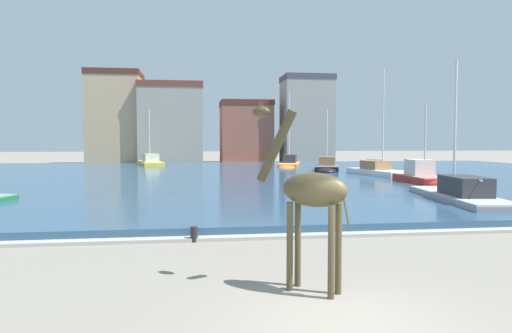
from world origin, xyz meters
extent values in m
plane|color=gray|center=(0.00, 0.00, 0.00)|extent=(300.00, 300.00, 0.00)
cube|color=#2D5170|center=(0.00, 32.49, 0.19)|extent=(79.45, 50.10, 0.37)
cube|color=#ADA89E|center=(0.00, 7.19, 0.06)|extent=(79.45, 0.50, 0.12)
cylinder|color=#4C4228|center=(-0.62, 1.86, 0.97)|extent=(0.14, 0.14, 1.95)
cylinder|color=#4C4228|center=(-0.38, 2.13, 0.97)|extent=(0.14, 0.14, 1.95)
cylinder|color=#4C4228|center=(0.11, 1.21, 0.97)|extent=(0.14, 0.14, 1.95)
cylinder|color=#4C4228|center=(0.35, 1.49, 0.97)|extent=(0.14, 0.14, 1.95)
ellipsoid|color=#4C4228|center=(-0.13, 1.67, 2.22)|extent=(1.50, 1.42, 0.74)
cylinder|color=#4C4228|center=(-0.84, 2.29, 3.15)|extent=(0.91, 0.83, 1.66)
ellipsoid|color=#4C4228|center=(-1.16, 2.57, 3.93)|extent=(0.51, 0.49, 0.25)
cone|color=#4C4228|center=(-1.20, 2.52, 4.13)|extent=(0.05, 0.05, 0.14)
cone|color=#4C4228|center=(-1.12, 2.61, 4.13)|extent=(0.05, 0.05, 0.14)
cylinder|color=#4C4228|center=(0.40, 1.20, 1.91)|extent=(0.19, 0.17, 0.79)
cube|color=orange|center=(8.75, 46.32, 0.33)|extent=(4.25, 7.97, 0.66)
ellipsoid|color=orange|center=(7.71, 42.83, 0.33)|extent=(2.63, 3.13, 0.63)
cube|color=#E2A56E|center=(8.75, 46.32, 0.69)|extent=(4.17, 7.81, 0.06)
cube|color=#333338|center=(8.91, 46.87, 1.21)|extent=(2.21, 3.00, 0.97)
cylinder|color=silver|center=(8.58, 45.77, 4.98)|extent=(0.12, 0.12, 8.64)
cylinder|color=silver|center=(8.97, 47.06, 1.56)|extent=(0.84, 2.60, 0.08)
cube|color=#939399|center=(10.30, 13.14, 0.31)|extent=(3.33, 8.53, 0.62)
ellipsoid|color=#939399|center=(10.86, 17.05, 0.31)|extent=(2.36, 3.15, 0.59)
cube|color=#B1B1B5|center=(10.30, 13.14, 0.65)|extent=(3.26, 8.36, 0.06)
cube|color=#333338|center=(10.22, 12.52, 1.14)|extent=(1.92, 3.09, 0.91)
cylinder|color=silver|center=(10.39, 13.76, 3.97)|extent=(0.12, 0.12, 6.70)
cylinder|color=silver|center=(10.19, 12.32, 1.52)|extent=(0.49, 2.89, 0.08)
cube|color=white|center=(13.16, 29.86, 0.40)|extent=(3.62, 7.36, 0.80)
ellipsoid|color=white|center=(13.78, 26.57, 0.40)|extent=(2.55, 2.82, 0.76)
cube|color=silver|center=(13.16, 29.86, 0.83)|extent=(3.55, 7.21, 0.06)
cube|color=#9E7047|center=(13.07, 30.38, 1.23)|extent=(2.08, 2.73, 0.75)
cylinder|color=silver|center=(13.26, 29.34, 5.09)|extent=(0.12, 0.12, 8.59)
cylinder|color=silver|center=(13.03, 30.55, 1.70)|extent=(0.53, 2.44, 0.08)
cube|color=gold|center=(-8.05, 49.89, 0.39)|extent=(3.89, 6.76, 0.78)
ellipsoid|color=gold|center=(-8.80, 52.82, 0.39)|extent=(2.64, 2.69, 0.74)
cube|color=#DFCD77|center=(-8.05, 49.89, 0.81)|extent=(3.81, 6.62, 0.06)
cube|color=silver|center=(-7.93, 49.43, 1.31)|extent=(2.17, 2.57, 0.95)
cylinder|color=silver|center=(-8.17, 50.35, 3.98)|extent=(0.12, 0.12, 6.41)
cylinder|color=silver|center=(-7.89, 49.27, 1.68)|extent=(0.63, 2.18, 0.08)
cube|color=red|center=(13.37, 22.71, 0.40)|extent=(2.36, 5.47, 0.80)
ellipsoid|color=red|center=(13.27, 20.15, 0.40)|extent=(2.00, 1.96, 0.76)
cube|color=#C7716E|center=(13.37, 22.71, 0.83)|extent=(2.31, 5.36, 0.06)
cube|color=silver|center=(13.38, 23.12, 1.42)|extent=(1.58, 1.94, 1.12)
cylinder|color=silver|center=(13.35, 22.31, 3.33)|extent=(0.12, 0.12, 5.07)
cylinder|color=silver|center=(13.39, 23.25, 1.70)|extent=(0.15, 1.89, 0.08)
cube|color=black|center=(10.57, 36.80, 0.42)|extent=(3.89, 6.35, 0.83)
ellipsoid|color=black|center=(9.74, 34.09, 0.42)|extent=(2.54, 2.59, 0.79)
cube|color=slate|center=(10.57, 36.80, 0.86)|extent=(3.81, 6.23, 0.06)
cube|color=#9E7047|center=(10.70, 37.23, 1.32)|extent=(2.11, 2.45, 0.86)
cylinder|color=silver|center=(10.44, 36.37, 3.67)|extent=(0.12, 0.12, 5.67)
cylinder|color=silver|center=(10.74, 37.37, 1.73)|extent=(0.69, 2.02, 0.08)
cylinder|color=#232326|center=(-2.70, 7.04, 0.25)|extent=(0.24, 0.24, 0.50)
cube|color=tan|center=(-13.84, 60.49, 6.23)|extent=(7.35, 7.53, 12.47)
cube|color=#51281E|center=(-13.84, 60.49, 12.87)|extent=(7.50, 7.68, 0.80)
cube|color=gray|center=(-5.89, 59.61, 5.40)|extent=(8.84, 7.97, 10.81)
cube|color=brown|center=(-5.89, 59.61, 11.21)|extent=(9.01, 8.13, 0.80)
cube|color=#8E5142|center=(5.30, 62.82, 4.36)|extent=(7.71, 7.25, 8.72)
cube|color=#51281E|center=(5.30, 62.82, 9.12)|extent=(7.86, 7.40, 0.80)
cube|color=gray|center=(14.36, 60.40, 6.23)|extent=(7.33, 5.96, 12.45)
cube|color=#42424C|center=(14.36, 60.40, 12.85)|extent=(7.47, 6.08, 0.80)
camera|label=1|loc=(-2.68, -7.80, 3.25)|focal=32.09mm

